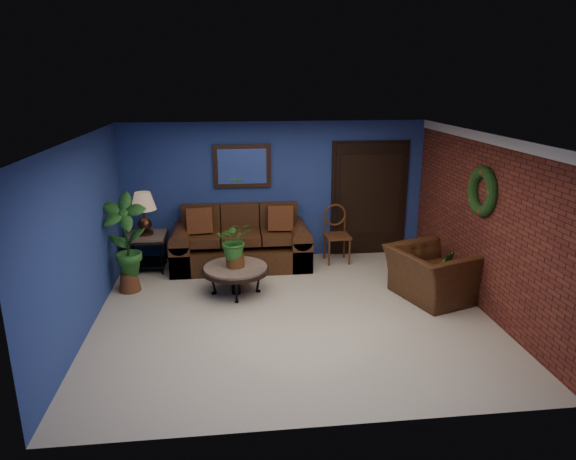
{
  "coord_description": "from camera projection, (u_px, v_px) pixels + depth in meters",
  "views": [
    {
      "loc": [
        -0.84,
        -6.63,
        3.23
      ],
      "look_at": [
        -0.0,
        0.55,
        1.08
      ],
      "focal_mm": 32.0,
      "sensor_mm": 36.0,
      "label": 1
    }
  ],
  "objects": [
    {
      "name": "sofa",
      "position": [
        241.0,
        246.0,
        9.14
      ],
      "size": [
        2.42,
        1.04,
        1.09
      ],
      "color": "#4B2C15",
      "rests_on": "ground"
    },
    {
      "name": "ceiling",
      "position": [
        293.0,
        137.0,
        6.62
      ],
      "size": [
        5.5,
        5.0,
        0.02
      ],
      "primitive_type": "cube",
      "color": "white",
      "rests_on": "wall_back"
    },
    {
      "name": "closet_door",
      "position": [
        369.0,
        199.0,
        9.58
      ],
      "size": [
        1.44,
        0.06,
        2.18
      ],
      "primitive_type": "cube",
      "color": "black",
      "rests_on": "wall_back"
    },
    {
      "name": "floor_plant",
      "position": [
        443.0,
        273.0,
        7.81
      ],
      "size": [
        0.33,
        0.27,
        0.75
      ],
      "color": "#5C3517",
      "rests_on": "ground"
    },
    {
      "name": "wall_right_brick",
      "position": [
        485.0,
        223.0,
        7.28
      ],
      "size": [
        0.04,
        5.0,
        2.5
      ],
      "primitive_type": "cube",
      "color": "maroon",
      "rests_on": "ground"
    },
    {
      "name": "coffee_table",
      "position": [
        236.0,
        270.0,
        7.9
      ],
      "size": [
        1.04,
        1.04,
        0.45
      ],
      "rotation": [
        0.0,
        0.0,
        0.05
      ],
      "color": "#55514A",
      "rests_on": "ground"
    },
    {
      "name": "armchair",
      "position": [
        431.0,
        274.0,
        7.74
      ],
      "size": [
        1.36,
        1.46,
        0.77
      ],
      "primitive_type": "imported",
      "rotation": [
        0.0,
        0.0,
        1.89
      ],
      "color": "#4B2C15",
      "rests_on": "ground"
    },
    {
      "name": "side_chair",
      "position": [
        336.0,
        230.0,
        9.31
      ],
      "size": [
        0.46,
        0.46,
        1.04
      ],
      "rotation": [
        0.0,
        0.0,
        0.04
      ],
      "color": "#5B2F1A",
      "rests_on": "ground"
    },
    {
      "name": "wall_back",
      "position": [
        276.0,
        191.0,
        9.35
      ],
      "size": [
        5.5,
        0.04,
        2.5
      ],
      "primitive_type": "cube",
      "color": "navy",
      "rests_on": "ground"
    },
    {
      "name": "wreath",
      "position": [
        482.0,
        191.0,
        7.19
      ],
      "size": [
        0.16,
        0.72,
        0.72
      ],
      "primitive_type": "torus",
      "rotation": [
        0.0,
        1.57,
        0.0
      ],
      "color": "black",
      "rests_on": "wall_right_brick"
    },
    {
      "name": "floor",
      "position": [
        293.0,
        313.0,
        7.33
      ],
      "size": [
        5.5,
        5.5,
        0.0
      ],
      "primitive_type": "plane",
      "color": "beige",
      "rests_on": "ground"
    },
    {
      "name": "table_lamp",
      "position": [
        144.0,
        208.0,
        8.71
      ],
      "size": [
        0.43,
        0.43,
        0.72
      ],
      "color": "#482918",
      "rests_on": "end_table"
    },
    {
      "name": "coffee_plant",
      "position": [
        235.0,
        242.0,
        7.77
      ],
      "size": [
        0.55,
        0.49,
        0.72
      ],
      "color": "#5C3517",
      "rests_on": "coffee_table"
    },
    {
      "name": "end_table",
      "position": [
        146.0,
        243.0,
        8.89
      ],
      "size": [
        0.7,
        0.7,
        0.64
      ],
      "color": "#55514A",
      "rests_on": "ground"
    },
    {
      "name": "tall_plant",
      "position": [
        126.0,
        240.0,
        7.87
      ],
      "size": [
        0.73,
        0.53,
        1.56
      ],
      "color": "brown",
      "rests_on": "ground"
    },
    {
      "name": "crown_molding",
      "position": [
        492.0,
        139.0,
        6.94
      ],
      "size": [
        0.03,
        5.0,
        0.14
      ],
      "primitive_type": "cube",
      "color": "white",
      "rests_on": "wall_right_brick"
    },
    {
      "name": "wall_mirror",
      "position": [
        242.0,
        166.0,
        9.11
      ],
      "size": [
        1.02,
        0.06,
        0.77
      ],
      "primitive_type": "cube",
      "color": "#482918",
      "rests_on": "wall_back"
    },
    {
      "name": "wall_left",
      "position": [
        83.0,
        236.0,
        6.67
      ],
      "size": [
        0.04,
        5.0,
        2.5
      ],
      "primitive_type": "cube",
      "color": "navy",
      "rests_on": "ground"
    }
  ]
}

